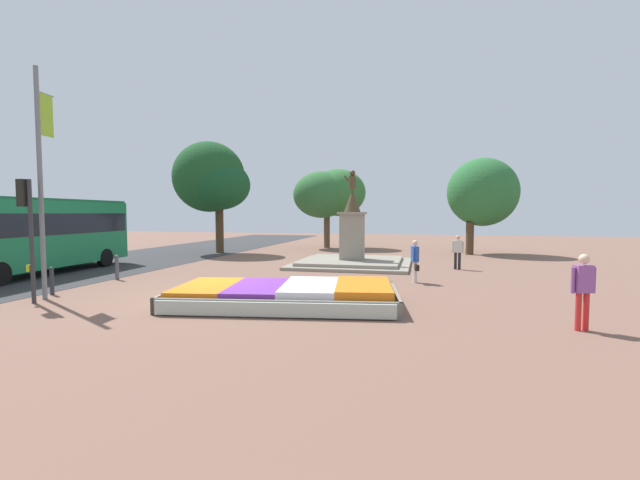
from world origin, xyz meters
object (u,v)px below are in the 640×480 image
object	(u,v)px
flower_planter	(287,295)
kerb_bollard_north	(117,267)
pedestrian_crossing_plaza	(583,286)
banner_pole	(41,178)
city_bus	(30,231)
pedestrian_near_planter	(458,250)
traffic_light_near_crossing	(27,218)
kerb_bollard_mid_b	(52,280)
statue_monument	(352,251)
pedestrian_with_handbag	(415,259)

from	to	relation	value
flower_planter	kerb_bollard_north	xyz separation A→B (m)	(-8.08, 2.86, 0.24)
pedestrian_crossing_plaza	kerb_bollard_north	world-z (taller)	pedestrian_crossing_plaza
banner_pole	pedestrian_crossing_plaza	distance (m)	15.23
banner_pole	city_bus	bearing A→B (deg)	140.93
flower_planter	city_bus	xyz separation A→B (m)	(-12.59, 3.11, 1.61)
flower_planter	pedestrian_near_planter	world-z (taller)	pedestrian_near_planter
city_bus	pedestrian_crossing_plaza	bearing A→B (deg)	-11.68
flower_planter	traffic_light_near_crossing	xyz separation A→B (m)	(-7.50, -1.56, 2.24)
banner_pole	kerb_bollard_north	xyz separation A→B (m)	(-0.49, 3.82, -3.24)
city_bus	flower_planter	bearing A→B (deg)	-13.86
kerb_bollard_north	kerb_bollard_mid_b	bearing A→B (deg)	-88.22
banner_pole	kerb_bollard_mid_b	xyz separation A→B (m)	(-0.39, 0.63, -3.28)
banner_pole	kerb_bollard_north	world-z (taller)	banner_pole
flower_planter	statue_monument	xyz separation A→B (m)	(0.30, 9.89, 0.44)
statue_monument	traffic_light_near_crossing	distance (m)	13.97
statue_monument	pedestrian_with_handbag	distance (m)	5.91
kerb_bollard_mid_b	kerb_bollard_north	size ratio (longest dim) A/B	0.92
banner_pole	kerb_bollard_mid_b	distance (m)	3.36
banner_pole	pedestrian_crossing_plaza	bearing A→B (deg)	-0.28
flower_planter	pedestrian_with_handbag	xyz separation A→B (m)	(3.55, 4.95, 0.64)
kerb_bollard_north	statue_monument	bearing A→B (deg)	39.97
city_bus	traffic_light_near_crossing	bearing A→B (deg)	-42.49
traffic_light_near_crossing	pedestrian_near_planter	xyz separation A→B (m)	(12.94, 10.95, -1.59)
city_bus	kerb_bollard_mid_b	world-z (taller)	city_bus
traffic_light_near_crossing	kerb_bollard_north	world-z (taller)	traffic_light_near_crossing
city_bus	kerb_bollard_north	world-z (taller)	city_bus
banner_pole	kerb_bollard_mid_b	world-z (taller)	banner_pole
pedestrian_crossing_plaza	pedestrian_near_planter	bearing A→B (deg)	100.56
pedestrian_crossing_plaza	kerb_bollard_north	distance (m)	15.96
banner_pole	pedestrian_near_planter	xyz separation A→B (m)	(13.03, 10.35, -2.83)
traffic_light_near_crossing	pedestrian_crossing_plaza	bearing A→B (deg)	2.05
flower_planter	kerb_bollard_north	world-z (taller)	kerb_bollard_north
pedestrian_crossing_plaza	pedestrian_with_handbag	bearing A→B (deg)	122.68
statue_monument	city_bus	distance (m)	14.61
kerb_bollard_north	pedestrian_near_planter	bearing A→B (deg)	25.77
flower_planter	kerb_bollard_mid_b	xyz separation A→B (m)	(-7.99, -0.33, 0.20)
kerb_bollard_mid_b	flower_planter	bearing A→B (deg)	2.34
statue_monument	traffic_light_near_crossing	world-z (taller)	statue_monument
flower_planter	city_bus	size ratio (longest dim) A/B	0.70
banner_pole	city_bus	size ratio (longest dim) A/B	0.72
flower_planter	pedestrian_with_handbag	bearing A→B (deg)	54.38
statue_monument	pedestrian_crossing_plaza	size ratio (longest dim) A/B	3.33
flower_planter	pedestrian_crossing_plaza	bearing A→B (deg)	-7.90
kerb_bollard_north	traffic_light_near_crossing	bearing A→B (deg)	-82.45
traffic_light_near_crossing	kerb_bollard_mid_b	size ratio (longest dim) A/B	3.97
statue_monument	pedestrian_crossing_plaza	bearing A→B (deg)	-57.01
statue_monument	banner_pole	world-z (taller)	banner_pole
pedestrian_near_planter	kerb_bollard_mid_b	world-z (taller)	pedestrian_near_planter
banner_pole	city_bus	world-z (taller)	banner_pole
traffic_light_near_crossing	pedestrian_with_handbag	xyz separation A→B (m)	(11.05, 6.51, -1.61)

